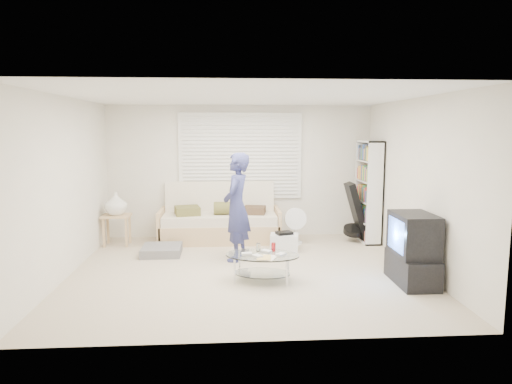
{
  "coord_description": "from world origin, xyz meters",
  "views": [
    {
      "loc": [
        -0.27,
        -6.43,
        2.04
      ],
      "look_at": [
        0.17,
        0.3,
        1.12
      ],
      "focal_mm": 32.0,
      "sensor_mm": 36.0,
      "label": 1
    }
  ],
  "objects": [
    {
      "name": "bookshelf",
      "position": [
        2.32,
        1.68,
        0.92
      ],
      "size": [
        0.29,
        0.78,
        1.85
      ],
      "color": "white",
      "rests_on": "ground"
    },
    {
      "name": "coffee_table",
      "position": [
        0.21,
        -0.47,
        0.3
      ],
      "size": [
        1.1,
        0.82,
        0.49
      ],
      "color": "silver",
      "rests_on": "ground"
    },
    {
      "name": "floor_fan",
      "position": [
        0.96,
        1.55,
        0.38
      ],
      "size": [
        0.39,
        0.27,
        0.66
      ],
      "color": "white",
      "rests_on": "ground"
    },
    {
      "name": "room_shell",
      "position": [
        0.0,
        0.48,
        1.63
      ],
      "size": [
        5.02,
        4.52,
        2.51
      ],
      "color": "white",
      "rests_on": "ground"
    },
    {
      "name": "futon_sofa",
      "position": [
        -0.39,
        1.88,
        0.35
      ],
      "size": [
        2.2,
        0.89,
        1.07
      ],
      "color": "tan",
      "rests_on": "ground"
    },
    {
      "name": "side_table",
      "position": [
        -2.22,
        1.65,
        0.71
      ],
      "size": [
        0.48,
        0.39,
        0.96
      ],
      "color": "tan",
      "rests_on": "ground"
    },
    {
      "name": "ground",
      "position": [
        0.0,
        0.0,
        0.0
      ],
      "size": [
        5.0,
        5.0,
        0.0
      ],
      "primitive_type": "plane",
      "color": "beige",
      "rests_on": "ground"
    },
    {
      "name": "standing_person",
      "position": [
        -0.11,
        0.59,
        0.85
      ],
      "size": [
        0.58,
        0.71,
        1.69
      ],
      "primitive_type": "imported",
      "rotation": [
        0.0,
        0.0,
        -1.89
      ],
      "color": "navy",
      "rests_on": "ground"
    },
    {
      "name": "guitar_case",
      "position": [
        2.1,
        1.64,
        0.48
      ],
      "size": [
        0.45,
        0.4,
        1.06
      ],
      "color": "black",
      "rests_on": "ground"
    },
    {
      "name": "storage_bin",
      "position": [
        0.7,
        1.09,
        0.15
      ],
      "size": [
        0.51,
        0.4,
        0.33
      ],
      "color": "white",
      "rests_on": "ground"
    },
    {
      "name": "tv_unit",
      "position": [
        2.2,
        -0.69,
        0.46
      ],
      "size": [
        0.49,
        0.87,
        0.95
      ],
      "color": "black",
      "rests_on": "ground"
    },
    {
      "name": "grey_floor_pillow",
      "position": [
        -1.34,
        0.97,
        0.07
      ],
      "size": [
        0.64,
        0.64,
        0.14
      ],
      "primitive_type": "cube",
      "rotation": [
        0.0,
        0.0,
        0.02
      ],
      "color": "slate",
      "rests_on": "ground"
    },
    {
      "name": "window_blinds",
      "position": [
        0.0,
        2.2,
        1.55
      ],
      "size": [
        2.32,
        0.08,
        1.62
      ],
      "color": "silver",
      "rests_on": "ground"
    }
  ]
}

